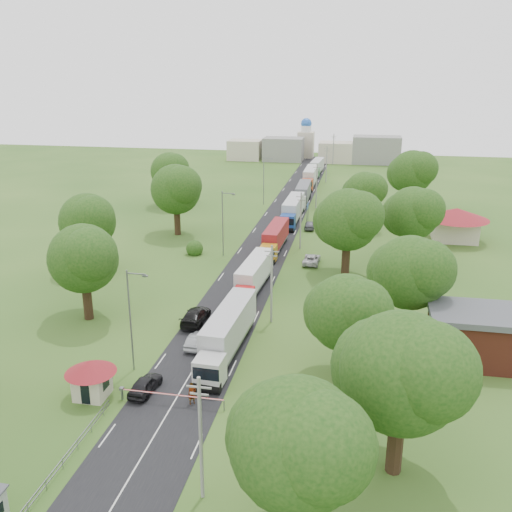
% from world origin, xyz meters
% --- Properties ---
extents(ground, '(260.00, 260.00, 0.00)m').
position_xyz_m(ground, '(0.00, 0.00, 0.00)').
color(ground, '#2B511B').
rests_on(ground, ground).
extents(road, '(8.00, 200.00, 0.04)m').
position_xyz_m(road, '(0.00, 20.00, 0.00)').
color(road, black).
rests_on(road, ground).
extents(boom_barrier, '(9.22, 0.35, 1.18)m').
position_xyz_m(boom_barrier, '(-1.36, -25.00, 0.89)').
color(boom_barrier, slate).
rests_on(boom_barrier, ground).
extents(guard_booth, '(4.40, 4.40, 3.45)m').
position_xyz_m(guard_booth, '(-7.20, -25.00, 2.16)').
color(guard_booth, beige).
rests_on(guard_booth, ground).
extents(guard_rail, '(0.10, 17.00, 1.70)m').
position_xyz_m(guard_rail, '(-5.00, -35.00, 0.00)').
color(guard_rail, slate).
rests_on(guard_rail, ground).
extents(info_sign, '(0.12, 3.10, 4.10)m').
position_xyz_m(info_sign, '(5.20, 35.00, 3.00)').
color(info_sign, slate).
rests_on(info_sign, ground).
extents(pole_0, '(1.60, 0.24, 9.00)m').
position_xyz_m(pole_0, '(5.50, -35.00, 4.68)').
color(pole_0, gray).
rests_on(pole_0, ground).
extents(pole_1, '(1.60, 0.24, 9.00)m').
position_xyz_m(pole_1, '(5.50, -7.00, 4.68)').
color(pole_1, gray).
rests_on(pole_1, ground).
extents(pole_2, '(1.60, 0.24, 9.00)m').
position_xyz_m(pole_2, '(5.50, 21.00, 4.68)').
color(pole_2, gray).
rests_on(pole_2, ground).
extents(pole_3, '(1.60, 0.24, 9.00)m').
position_xyz_m(pole_3, '(5.50, 49.00, 4.68)').
color(pole_3, gray).
rests_on(pole_3, ground).
extents(pole_4, '(1.60, 0.24, 9.00)m').
position_xyz_m(pole_4, '(5.50, 77.00, 4.68)').
color(pole_4, gray).
rests_on(pole_4, ground).
extents(pole_5, '(1.60, 0.24, 9.00)m').
position_xyz_m(pole_5, '(5.50, 105.00, 4.68)').
color(pole_5, gray).
rests_on(pole_5, ground).
extents(lamp_0, '(2.03, 0.22, 10.00)m').
position_xyz_m(lamp_0, '(-5.35, -20.00, 5.55)').
color(lamp_0, slate).
rests_on(lamp_0, ground).
extents(lamp_1, '(2.03, 0.22, 10.00)m').
position_xyz_m(lamp_1, '(-5.35, 15.00, 5.55)').
color(lamp_1, slate).
rests_on(lamp_1, ground).
extents(lamp_2, '(2.03, 0.22, 10.00)m').
position_xyz_m(lamp_2, '(-5.35, 50.00, 5.55)').
color(lamp_2, slate).
rests_on(lamp_2, ground).
extents(tree_0, '(8.80, 8.80, 11.07)m').
position_xyz_m(tree_0, '(11.99, -37.84, 7.22)').
color(tree_0, '#382616').
rests_on(tree_0, ground).
extents(tree_1, '(9.60, 9.60, 12.05)m').
position_xyz_m(tree_1, '(17.99, -29.83, 7.85)').
color(tree_1, '#382616').
rests_on(tree_1, ground).
extents(tree_2, '(8.00, 8.00, 10.10)m').
position_xyz_m(tree_2, '(13.99, -17.86, 6.60)').
color(tree_2, '#382616').
rests_on(tree_2, ground).
extents(tree_3, '(8.80, 8.80, 11.07)m').
position_xyz_m(tree_3, '(19.99, -7.84, 7.22)').
color(tree_3, '#382616').
rests_on(tree_3, ground).
extents(tree_4, '(9.60, 9.60, 12.05)m').
position_xyz_m(tree_4, '(12.99, 10.17, 7.85)').
color(tree_4, '#382616').
rests_on(tree_4, ground).
extents(tree_5, '(8.80, 8.80, 11.07)m').
position_xyz_m(tree_5, '(21.99, 18.16, 7.22)').
color(tree_5, '#382616').
rests_on(tree_5, ground).
extents(tree_6, '(8.00, 8.00, 10.10)m').
position_xyz_m(tree_6, '(14.99, 35.14, 6.60)').
color(tree_6, '#382616').
rests_on(tree_6, ground).
extents(tree_7, '(9.60, 9.60, 12.05)m').
position_xyz_m(tree_7, '(23.99, 50.17, 7.85)').
color(tree_7, '#382616').
rests_on(tree_7, ground).
extents(tree_10, '(8.80, 8.80, 11.07)m').
position_xyz_m(tree_10, '(-15.01, -9.84, 7.22)').
color(tree_10, '#382616').
rests_on(tree_10, ground).
extents(tree_11, '(8.80, 8.80, 11.07)m').
position_xyz_m(tree_11, '(-22.01, 5.16, 7.22)').
color(tree_11, '#382616').
rests_on(tree_11, ground).
extents(tree_12, '(9.60, 9.60, 12.05)m').
position_xyz_m(tree_12, '(-16.01, 25.17, 7.85)').
color(tree_12, '#382616').
rests_on(tree_12, ground).
extents(tree_13, '(8.80, 8.80, 11.07)m').
position_xyz_m(tree_13, '(-24.01, 45.16, 7.22)').
color(tree_13, '#382616').
rests_on(tree_13, ground).
extents(house_brick, '(8.60, 6.60, 5.20)m').
position_xyz_m(house_brick, '(26.00, -12.00, 2.65)').
color(house_brick, maroon).
rests_on(house_brick, ground).
extents(house_cream, '(10.08, 10.08, 5.80)m').
position_xyz_m(house_cream, '(30.00, 30.00, 3.64)').
color(house_cream, beige).
rests_on(house_cream, ground).
extents(distant_town, '(52.00, 8.00, 8.00)m').
position_xyz_m(distant_town, '(0.68, 110.00, 3.49)').
color(distant_town, gray).
rests_on(distant_town, ground).
extents(church, '(5.00, 5.00, 12.30)m').
position_xyz_m(church, '(-4.00, 118.00, 5.39)').
color(church, beige).
rests_on(church, ground).
extents(truck_0, '(3.17, 15.24, 4.21)m').
position_xyz_m(truck_0, '(2.37, -15.09, 2.24)').
color(truck_0, '#BBBBBB').
rests_on(truck_0, ground).
extents(truck_1, '(3.01, 13.92, 3.85)m').
position_xyz_m(truck_1, '(1.73, 1.73, 2.04)').
color(truck_1, red).
rests_on(truck_1, ground).
extents(truck_2, '(2.63, 13.70, 3.79)m').
position_xyz_m(truck_2, '(1.74, 19.20, 2.01)').
color(truck_2, '#B97C15').
rests_on(truck_2, ground).
extents(truck_3, '(2.77, 15.17, 4.20)m').
position_xyz_m(truck_3, '(2.22, 37.21, 2.23)').
color(truck_3, navy).
rests_on(truck_3, ground).
extents(truck_4, '(2.71, 14.32, 3.96)m').
position_xyz_m(truck_4, '(2.40, 52.49, 2.10)').
color(truck_4, silver).
rests_on(truck_4, ground).
extents(truck_5, '(2.64, 15.22, 4.22)m').
position_xyz_m(truck_5, '(2.09, 71.42, 2.24)').
color(truck_5, '#B83C1C').
rests_on(truck_5, ground).
extents(truck_6, '(3.00, 13.60, 3.76)m').
position_xyz_m(truck_6, '(2.22, 87.79, 1.99)').
color(truck_6, '#266738').
rests_on(truck_6, ground).
extents(car_lane_front, '(2.08, 4.41, 1.46)m').
position_xyz_m(car_lane_front, '(-2.97, -23.50, 0.73)').
color(car_lane_front, black).
rests_on(car_lane_front, ground).
extents(car_lane_mid, '(1.63, 4.15, 1.34)m').
position_xyz_m(car_lane_mid, '(-1.00, -14.33, 0.67)').
color(car_lane_mid, gray).
rests_on(car_lane_mid, ground).
extents(car_lane_rear, '(2.40, 5.74, 1.66)m').
position_xyz_m(car_lane_rear, '(-2.77, -8.83, 0.83)').
color(car_lane_rear, black).
rests_on(car_lane_rear, ground).
extents(car_verge_near, '(2.38, 4.95, 1.36)m').
position_xyz_m(car_verge_near, '(8.00, 13.90, 0.68)').
color(car_verge_near, '#BCBCBC').
rests_on(car_verge_near, ground).
extents(car_verge_far, '(1.91, 4.36, 1.46)m').
position_xyz_m(car_verge_far, '(5.85, 32.67, 0.73)').
color(car_verge_far, '#585A60').
rests_on(car_verge_far, ground).
extents(pedestrian_near, '(0.84, 0.79, 1.93)m').
position_xyz_m(pedestrian_near, '(1.60, -24.50, 0.96)').
color(pedestrian_near, gray).
rests_on(pedestrian_near, ground).
extents(pedestrian_booth, '(0.72, 0.86, 1.57)m').
position_xyz_m(pedestrian_booth, '(-6.50, -23.10, 0.79)').
color(pedestrian_booth, gray).
rests_on(pedestrian_booth, ground).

